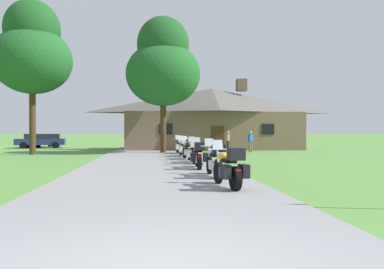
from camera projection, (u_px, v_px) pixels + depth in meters
name	position (u px, v px, depth m)	size (l,w,h in m)	color
ground_plane	(153.00, 157.00, 24.03)	(500.00, 500.00, 0.00)	#56893D
asphalt_driveway	(153.00, 159.00, 22.04)	(6.40, 80.00, 0.06)	gray
motorcycle_yellow_nearest_to_camera	(229.00, 168.00, 10.51)	(0.91, 2.08, 1.30)	black
motorcycle_white_second_in_row	(215.00, 160.00, 13.19)	(0.66, 2.08, 1.30)	black
motorcycle_yellow_third_in_row	(199.00, 155.00, 16.07)	(0.75, 2.08, 1.30)	black
motorcycle_blue_fourth_in_row	(194.00, 152.00, 18.80)	(0.73, 2.08, 1.30)	black
motorcycle_yellow_fifth_in_row	(188.00, 149.00, 21.47)	(0.72, 2.08, 1.30)	black
motorcycle_silver_sixth_in_row	(184.00, 148.00, 23.99)	(0.86, 2.08, 1.30)	black
motorcycle_black_farthest_in_row	(180.00, 146.00, 27.08)	(0.85, 2.08, 1.30)	black
stone_lodge	(212.00, 118.00, 35.41)	(16.47, 6.65, 6.50)	brown
bystander_tan_shirt_near_lodge	(228.00, 140.00, 31.93)	(0.33, 0.52, 1.69)	black
bystander_blue_shirt_beside_signpost	(251.00, 140.00, 30.07)	(0.50, 0.36, 1.67)	#75664C
tree_by_lodge_front	(163.00, 66.00, 28.65)	(5.56, 5.56, 10.21)	#422D19
tree_left_near	(32.00, 52.00, 26.95)	(5.49, 5.49, 10.86)	#422D19
parked_navy_suv_far_left	(41.00, 140.00, 37.76)	(4.82, 2.49, 1.40)	navy
parked_navy_sedan_far_left	(37.00, 141.00, 39.55)	(2.61, 4.48, 1.20)	navy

